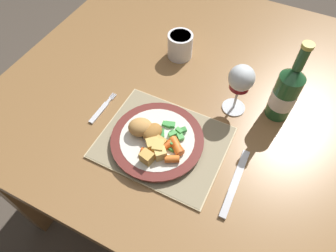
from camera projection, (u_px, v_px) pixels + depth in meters
name	position (u px, v px, depth m)	size (l,w,h in m)	color
ground_plane	(192.00, 186.00, 1.52)	(6.00, 6.00, 0.00)	#4C4238
dining_table	(206.00, 104.00, 0.98)	(1.21, 1.07, 0.74)	olive
placemat	(163.00, 142.00, 0.79)	(0.33, 0.26, 0.01)	#CCB789
dinner_plate	(157.00, 140.00, 0.78)	(0.24, 0.24, 0.02)	silver
breaded_croquettes	(145.00, 129.00, 0.77)	(0.10, 0.08, 0.04)	tan
green_beans_pile	(173.00, 134.00, 0.77)	(0.07, 0.08, 0.02)	green
glazed_carrots	(167.00, 150.00, 0.74)	(0.10, 0.08, 0.02)	orange
fork	(101.00, 110.00, 0.86)	(0.02, 0.12, 0.01)	silver
table_knife	(233.00, 188.00, 0.72)	(0.02, 0.20, 0.01)	silver
wine_glass	(241.00, 80.00, 0.78)	(0.07, 0.07, 0.16)	silver
bottle	(286.00, 92.00, 0.79)	(0.07, 0.07, 0.25)	#23562D
roast_potatoes	(155.00, 148.00, 0.74)	(0.07, 0.08, 0.03)	#DBB256
drinking_cup	(180.00, 45.00, 0.96)	(0.08, 0.08, 0.08)	white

